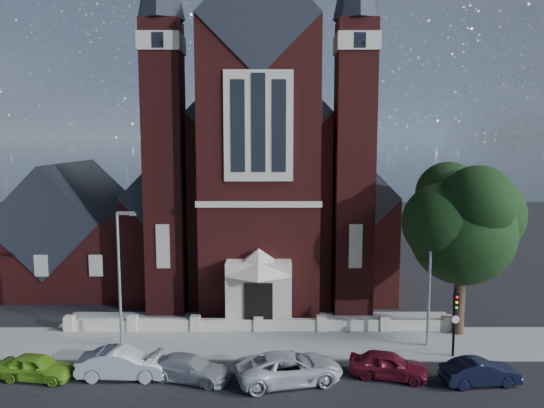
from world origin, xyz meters
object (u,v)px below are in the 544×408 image
at_px(street_lamp_right, 431,271).
at_px(car_silver_a, 123,364).
at_px(car_navy, 480,372).
at_px(church, 262,182).
at_px(parish_hall, 72,236).
at_px(car_silver_b, 190,368).
at_px(street_tree, 466,226).
at_px(street_lamp_left, 121,271).
at_px(traffic_signal, 455,314).
at_px(car_lime_van, 37,367).
at_px(car_dark_red, 388,365).
at_px(car_white_suv, 289,368).

height_order(street_lamp_right, car_silver_a, street_lamp_right).
bearing_deg(car_navy, church, 18.38).
height_order(parish_hall, car_silver_b, parish_hall).
relative_size(street_tree, car_navy, 2.76).
bearing_deg(car_silver_a, street_lamp_right, -76.45).
bearing_deg(car_silver_a, church, -16.13).
distance_m(street_lamp_left, street_lamp_right, 18.00).
bearing_deg(street_tree, parish_hall, 156.74).
bearing_deg(traffic_signal, car_lime_van, -173.44).
bearing_deg(street_lamp_left, car_dark_red, -15.03).
bearing_deg(traffic_signal, car_navy, -85.21).
height_order(street_lamp_right, traffic_signal, street_lamp_right).
relative_size(street_lamp_right, car_silver_a, 1.77).
height_order(street_lamp_left, car_silver_b, street_lamp_left).
height_order(street_lamp_right, car_dark_red, street_lamp_right).
bearing_deg(church, street_lamp_right, -61.96).
bearing_deg(car_white_suv, car_silver_b, 74.13).
bearing_deg(traffic_signal, car_silver_b, -169.62).
relative_size(parish_hall, street_tree, 1.14).
height_order(church, car_silver_a, church).
distance_m(car_silver_b, car_white_suv, 5.07).
xyz_separation_m(car_lime_van, car_white_suv, (12.88, -0.32, 0.10)).
xyz_separation_m(car_lime_van, car_silver_a, (4.34, 0.20, 0.10)).
bearing_deg(street_tree, street_lamp_left, -175.24).
bearing_deg(car_silver_b, car_silver_a, 102.74).
bearing_deg(car_white_suv, street_lamp_right, -75.26).
bearing_deg(car_dark_red, parish_hall, 67.02).
height_order(traffic_signal, car_silver_b, traffic_signal).
height_order(street_lamp_left, traffic_signal, street_lamp_left).
distance_m(church, car_navy, 27.25).
relative_size(street_tree, car_silver_a, 2.35).
bearing_deg(street_lamp_right, car_white_suv, -152.07).
bearing_deg(parish_hall, street_tree, -23.26).
bearing_deg(traffic_signal, car_dark_red, -150.26).
bearing_deg(car_silver_b, street_lamp_right, -55.33).
distance_m(street_tree, car_navy, 9.10).
relative_size(church, car_dark_red, 8.69).
bearing_deg(street_lamp_left, car_white_suv, -24.75).
distance_m(car_silver_a, car_white_suv, 8.56).
height_order(parish_hall, traffic_signal, parish_hall).
height_order(street_tree, car_navy, street_tree).
relative_size(parish_hall, car_lime_van, 3.17).
bearing_deg(street_tree, car_silver_a, -163.84).
bearing_deg(car_white_suv, car_dark_red, -97.80).
height_order(church, car_navy, church).
relative_size(church, street_lamp_right, 4.31).
distance_m(traffic_signal, car_silver_b, 14.71).
bearing_deg(traffic_signal, street_lamp_left, 175.24).
distance_m(street_lamp_left, car_white_suv, 11.28).
bearing_deg(car_silver_b, car_navy, -74.64).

